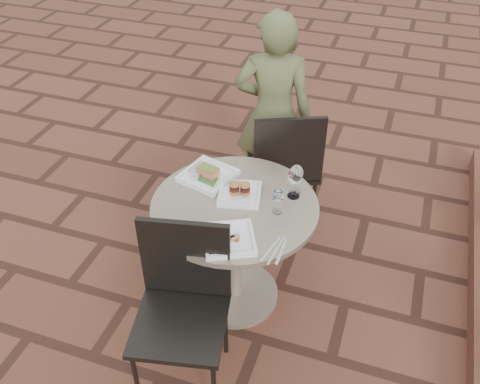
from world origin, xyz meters
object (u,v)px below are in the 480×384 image
(plate_salmon, at_px, (208,175))
(plate_sliders, at_px, (240,192))
(plate_tuna, at_px, (229,239))
(chair_near, at_px, (183,295))
(chair_far, at_px, (285,161))
(cafe_table, at_px, (235,238))
(diner, at_px, (273,114))

(plate_salmon, xyz_separation_m, plate_sliders, (0.22, -0.09, 0.01))
(plate_salmon, bearing_deg, plate_tuna, -57.03)
(plate_salmon, bearing_deg, chair_near, -78.55)
(chair_far, height_order, plate_salmon, chair_far)
(cafe_table, height_order, chair_far, chair_far)
(chair_far, bearing_deg, plate_salmon, 36.33)
(diner, bearing_deg, plate_salmon, 66.30)
(chair_near, height_order, diner, diner)
(chair_far, distance_m, diner, 0.36)
(diner, xyz_separation_m, plate_salmon, (-0.14, -0.82, 0.03))
(diner, relative_size, plate_sliders, 5.33)
(cafe_table, distance_m, chair_far, 0.74)
(chair_far, xyz_separation_m, chair_near, (-0.17, -1.26, 0.00))
(plate_tuna, bearing_deg, plate_sliders, 100.81)
(chair_far, xyz_separation_m, diner, (-0.17, 0.27, 0.17))
(plate_salmon, distance_m, plate_sliders, 0.24)
(plate_sliders, bearing_deg, plate_salmon, 157.16)
(diner, bearing_deg, plate_tuna, 82.79)
(chair_far, distance_m, plate_salmon, 0.67)
(chair_near, xyz_separation_m, diner, (0.00, 1.53, 0.17))
(chair_near, distance_m, plate_sliders, 0.65)
(diner, xyz_separation_m, plate_sliders, (0.08, -0.92, 0.04))
(chair_near, bearing_deg, cafe_table, 69.53)
(diner, bearing_deg, cafe_table, 80.64)
(cafe_table, distance_m, plate_salmon, 0.39)
(cafe_table, xyz_separation_m, plate_salmon, (-0.22, 0.17, 0.27))
(cafe_table, distance_m, diner, 1.03)
(cafe_table, distance_m, plate_sliders, 0.28)
(diner, height_order, plate_salmon, diner)
(chair_near, bearing_deg, chair_far, 70.32)
(diner, height_order, plate_tuna, diner)
(plate_salmon, bearing_deg, cafe_table, -37.50)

